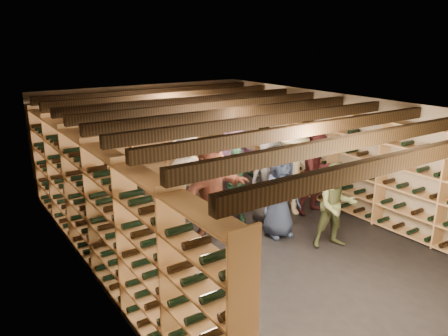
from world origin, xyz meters
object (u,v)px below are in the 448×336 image
object	(u,v)px
person_0	(120,217)
person_7	(215,176)
person_1	(142,226)
person_5	(211,192)
person_6	(280,195)
person_8	(318,173)
person_12	(270,181)
crate_stack_right	(157,195)
crate_stack_left	(189,186)
person_11	(235,164)
crate_loose	(217,174)
person_10	(235,184)
person_9	(188,173)
person_3	(292,172)
person_2	(336,206)

from	to	relation	value
person_0	person_7	world-z (taller)	person_7
person_1	person_5	distance (m)	1.60
person_6	person_8	size ratio (longest dim) A/B	0.92
person_1	person_12	bearing A→B (deg)	1.63
crate_stack_right	person_7	distance (m)	1.31
crate_stack_left	person_0	distance (m)	2.68
person_11	crate_stack_right	bearing A→B (deg)	146.78
person_1	person_11	world-z (taller)	person_11
crate_loose	person_6	distance (m)	3.76
person_10	person_12	xyz separation A→B (m)	(0.46, -0.49, 0.11)
person_9	person_1	bearing A→B (deg)	-119.86
person_1	person_10	xyz separation A→B (m)	(2.34, 0.84, -0.01)
person_9	person_11	distance (m)	1.05
person_3	person_8	size ratio (longest dim) A/B	1.05
crate_stack_left	crate_loose	size ratio (longest dim) A/B	1.70
person_8	crate_stack_left	bearing A→B (deg)	137.73
person_3	crate_loose	bearing A→B (deg)	109.36
person_8	person_10	bearing A→B (deg)	161.13
person_9	person_2	bearing A→B (deg)	-48.05
person_0	person_6	bearing A→B (deg)	-34.07
crate_loose	crate_stack_left	bearing A→B (deg)	-139.93
person_0	person_2	distance (m)	3.63
person_2	person_3	xyz separation A→B (m)	(0.36, 1.52, 0.15)
person_5	person_9	world-z (taller)	person_5
crate_stack_left	person_1	world-z (taller)	person_1
crate_stack_left	person_11	bearing A→B (deg)	-35.56
person_6	person_9	distance (m)	2.08
person_3	person_6	bearing A→B (deg)	-122.50
person_6	person_8	distance (m)	1.44
person_3	person_12	distance (m)	0.71
person_3	person_5	world-z (taller)	person_3
person_2	person_5	world-z (taller)	person_5
person_10	person_9	bearing A→B (deg)	144.25
crate_loose	person_1	world-z (taller)	person_1
crate_stack_left	person_5	size ratio (longest dim) A/B	0.48
person_9	person_11	size ratio (longest dim) A/B	0.92
person_0	person_1	xyz separation A→B (m)	(0.14, -0.53, -0.00)
person_9	person_0	bearing A→B (deg)	-132.02
crate_loose	person_11	distance (m)	2.19
person_0	person_3	xyz separation A→B (m)	(3.64, -0.04, 0.13)
person_1	person_12	xyz separation A→B (m)	(2.80, 0.35, 0.10)
person_2	person_3	world-z (taller)	person_3
person_1	person_7	xyz separation A→B (m)	(2.26, 1.46, 0.01)
person_0	person_10	distance (m)	2.50
person_11	person_12	distance (m)	1.18
person_2	person_12	size ratio (longest dim) A/B	0.87
person_6	person_11	bearing A→B (deg)	92.36
crate_stack_left	person_6	size ratio (longest dim) A/B	0.53
person_6	person_9	bearing A→B (deg)	122.28
person_9	person_12	distance (m)	1.72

